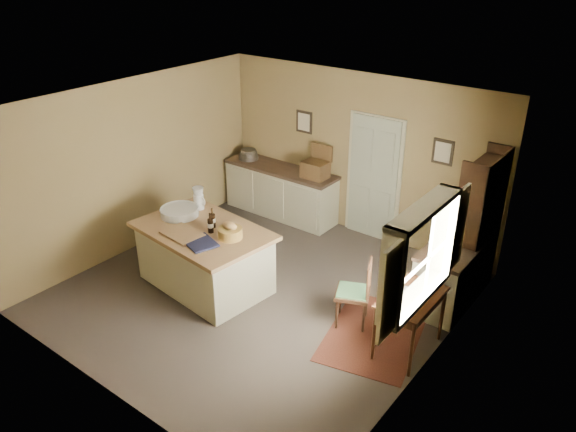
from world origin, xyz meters
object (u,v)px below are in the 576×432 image
(shelving_unit, at_px, (481,227))
(desk_chair, at_px, (353,293))
(right_cabinet, at_px, (449,276))
(sideboard, at_px, (281,190))
(work_island, at_px, (204,255))
(writing_desk, at_px, (411,303))

(shelving_unit, bearing_deg, desk_chair, -120.40)
(right_cabinet, bearing_deg, sideboard, 165.95)
(desk_chair, distance_m, shelving_unit, 2.00)
(work_island, distance_m, writing_desk, 3.01)
(work_island, relative_size, shelving_unit, 0.98)
(desk_chair, bearing_deg, sideboard, 119.30)
(sideboard, distance_m, writing_desk, 4.10)
(sideboard, xyz_separation_m, shelving_unit, (3.69, -0.35, 0.55))
(desk_chair, bearing_deg, work_island, 168.72)
(sideboard, relative_size, shelving_unit, 1.04)
(work_island, relative_size, writing_desk, 2.21)
(sideboard, height_order, shelving_unit, shelving_unit)
(desk_chair, bearing_deg, shelving_unit, 35.28)
(writing_desk, distance_m, desk_chair, 0.84)
(work_island, relative_size, right_cabinet, 1.78)
(writing_desk, bearing_deg, shelving_unit, 84.81)
(work_island, bearing_deg, desk_chair, 19.51)
(work_island, relative_size, desk_chair, 2.21)
(shelving_unit, bearing_deg, writing_desk, -95.19)
(right_cabinet, xyz_separation_m, shelving_unit, (0.15, 0.53, 0.57))
(desk_chair, bearing_deg, writing_desk, -27.25)
(desk_chair, xyz_separation_m, right_cabinet, (0.82, 1.12, 0.00))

